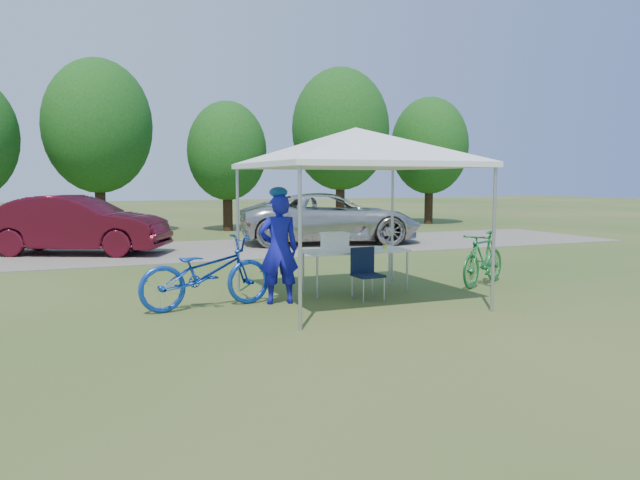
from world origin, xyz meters
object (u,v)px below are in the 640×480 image
(cyclist, at_px, (279,249))
(minivan, at_px, (330,218))
(folding_chair, at_px, (365,269))
(bike_green, at_px, (483,259))
(sedan, at_px, (77,225))
(cooler, at_px, (335,241))
(folding_table, at_px, (355,252))
(bike_blue, at_px, (206,273))

(cyclist, distance_m, minivan, 9.13)
(folding_chair, distance_m, bike_green, 2.59)
(sedan, bearing_deg, folding_chair, -127.96)
(cyclist, bearing_deg, sedan, -62.55)
(folding_chair, xyz_separation_m, cyclist, (-1.41, 0.19, 0.36))
(folding_chair, xyz_separation_m, cooler, (-0.25, 0.65, 0.40))
(sedan, bearing_deg, bike_green, -114.26)
(cooler, height_order, sedan, sedan)
(bike_green, height_order, minivan, minivan)
(folding_chair, xyz_separation_m, minivan, (2.95, 8.21, 0.28))
(folding_chair, relative_size, cyclist, 0.49)
(sedan, bearing_deg, minivan, -64.59)
(folding_table, distance_m, sedan, 8.66)
(folding_table, distance_m, cyclist, 1.62)
(folding_chair, relative_size, bike_green, 0.51)
(cooler, bearing_deg, minivan, 67.02)
(cyclist, relative_size, bike_green, 1.03)
(bike_green, bearing_deg, folding_chair, -111.35)
(cyclist, distance_m, bike_blue, 1.16)
(minivan, bearing_deg, bike_green, -169.95)
(bike_blue, relative_size, minivan, 0.38)
(bike_green, height_order, sedan, sedan)
(minivan, xyz_separation_m, sedan, (-7.10, -0.03, -0.00))
(folding_chair, distance_m, minivan, 8.73)
(folding_table, xyz_separation_m, minivan, (2.82, 7.55, 0.09))
(folding_table, bearing_deg, bike_blue, -171.80)
(cyclist, bearing_deg, folding_chair, -178.96)
(cyclist, relative_size, minivan, 0.31)
(bike_blue, distance_m, sedan, 8.08)
(bike_blue, height_order, bike_green, bike_blue)
(cyclist, bearing_deg, cooler, -149.40)
(folding_chair, distance_m, cyclist, 1.46)
(folding_table, height_order, minivan, minivan)
(cyclist, xyz_separation_m, minivan, (4.36, 8.02, -0.08))
(folding_table, distance_m, bike_green, 2.46)
(folding_table, height_order, folding_chair, folding_chair)
(bike_blue, height_order, minivan, minivan)
(cyclist, distance_m, sedan, 8.45)
(folding_table, relative_size, minivan, 0.33)
(minivan, relative_size, sedan, 1.19)
(bike_green, xyz_separation_m, sedan, (-6.71, 7.84, 0.28))
(folding_table, relative_size, sedan, 0.39)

